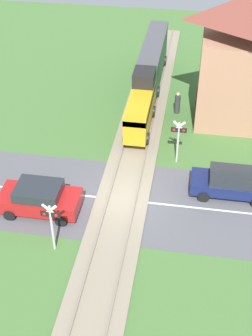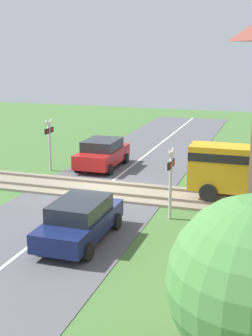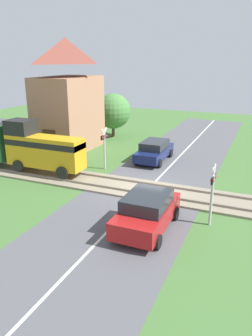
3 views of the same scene
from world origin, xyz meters
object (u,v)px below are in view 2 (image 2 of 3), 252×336
object	(u,v)px
crossing_signal_west_approach	(49,138)
crossing_signal_east_approach	(171,174)
car_near_crossing	(102,153)
car_far_side	(80,220)

from	to	relation	value
crossing_signal_west_approach	crossing_signal_east_approach	xyz separation A→B (m)	(5.15, 7.78, 0.00)
crossing_signal_west_approach	car_near_crossing	bearing A→B (deg)	120.29
crossing_signal_east_approach	car_far_side	bearing A→B (deg)	-38.92
car_far_side	car_near_crossing	bearing A→B (deg)	-163.33
car_near_crossing	car_far_side	distance (m)	10.04
car_near_crossing	car_far_side	xyz separation A→B (m)	(9.62, 2.88, -0.06)
crossing_signal_west_approach	crossing_signal_east_approach	world-z (taller)	same
car_near_crossing	car_far_side	bearing A→B (deg)	16.67
car_near_crossing	crossing_signal_west_approach	world-z (taller)	crossing_signal_west_approach
car_near_crossing	crossing_signal_west_approach	bearing A→B (deg)	-59.71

